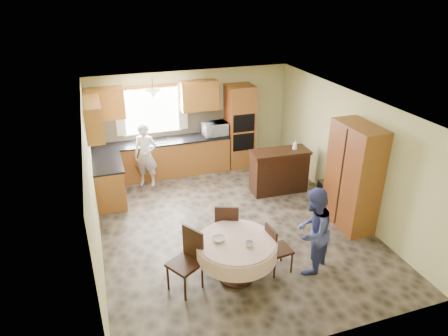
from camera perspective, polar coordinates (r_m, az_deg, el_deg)
name	(u,v)px	position (r m, az deg, el deg)	size (l,w,h in m)	color
floor	(232,225)	(8.05, 1.10, -8.18)	(5.00, 6.00, 0.01)	brown
ceiling	(233,104)	(6.99, 1.27, 9.19)	(5.00, 6.00, 0.01)	white
wall_back	(192,120)	(10.11, -4.55, 6.82)	(5.00, 0.02, 2.50)	#C7C37F
wall_front	(314,269)	(5.13, 12.78, -13.87)	(5.00, 0.02, 2.50)	#C7C37F
wall_left	(92,189)	(7.08, -18.28, -2.85)	(0.02, 6.00, 2.50)	#C7C37F
wall_right	(347,152)	(8.53, 17.22, 2.17)	(0.02, 6.00, 2.50)	#C7C37F
window	(152,111)	(9.81, -10.31, 8.05)	(1.40, 0.03, 1.10)	white
curtain_left	(119,112)	(9.67, -14.71, 7.70)	(0.22, 0.02, 1.15)	white
curtain_right	(183,106)	(9.87, -5.95, 8.74)	(0.22, 0.02, 1.15)	white
base_cab_back	(163,159)	(9.97, -8.70, 1.33)	(3.30, 0.60, 0.88)	#B47330
counter_back	(162,141)	(9.79, -8.87, 3.79)	(3.30, 0.64, 0.04)	black
base_cab_left	(109,182)	(9.05, -16.07, -2.00)	(0.60, 1.20, 0.88)	#B47330
counter_left	(107,163)	(8.86, -16.42, 0.65)	(0.64, 1.20, 0.04)	black
backsplash	(159,127)	(9.96, -9.28, 5.86)	(3.30, 0.02, 0.55)	tan
wall_cab_left	(105,104)	(9.50, -16.64, 8.80)	(0.85, 0.33, 0.72)	#C28530
wall_cab_right	(199,96)	(9.80, -3.58, 10.29)	(0.90, 0.33, 0.72)	#C28530
wall_cab_side	(93,119)	(8.50, -18.15, 6.72)	(0.33, 1.20, 0.72)	#C28530
oven_tower	(239,126)	(10.21, 2.22, 5.95)	(0.66, 0.62, 2.12)	#B47330
oven_upper	(244,123)	(9.87, 2.88, 6.41)	(0.56, 0.01, 0.45)	black
oven_lower	(244,142)	(10.04, 2.82, 3.71)	(0.56, 0.01, 0.45)	black
pendant	(153,94)	(9.21, -10.09, 10.32)	(0.36, 0.36, 0.18)	beige
sideboard	(279,172)	(9.17, 7.86, -0.61)	(1.31, 0.54, 0.94)	#351B0E
space_heater	(329,194)	(8.80, 14.72, -3.67)	(0.44, 0.31, 0.60)	black
cupboard	(353,177)	(7.99, 17.95, -1.18)	(0.55, 1.09, 2.08)	#B47330
dining_table	(236,249)	(6.46, 1.78, -11.48)	(1.29, 1.29, 0.73)	#351B0E
chair_left	(188,257)	(6.33, -5.14, -12.53)	(0.61, 0.61, 1.02)	#351B0E
chair_back	(227,226)	(7.05, 0.45, -8.24)	(0.56, 0.56, 0.99)	#351B0E
chair_right	(275,247)	(6.71, 7.35, -11.08)	(0.41, 0.41, 0.87)	#351B0E
framed_picture	(340,136)	(8.62, 16.28, 4.45)	(0.06, 0.53, 0.44)	gold
microwave	(215,129)	(9.96, -1.30, 5.60)	(0.59, 0.40, 0.33)	silver
person_sink	(146,155)	(9.42, -11.13, 1.78)	(0.55, 0.36, 1.51)	silver
person_dining	(313,231)	(6.69, 12.55, -8.81)	(0.74, 0.57, 1.51)	#3A407E
bowl_sideboard	(269,154)	(8.85, 6.40, 2.03)	(0.22, 0.22, 0.05)	#B2B2B2
bottle_sideboard	(295,146)	(9.08, 10.11, 3.15)	(0.11, 0.11, 0.28)	silver
cup_table	(249,244)	(6.22, 3.63, -10.79)	(0.12, 0.12, 0.09)	#B2B2B2
bowl_table	(219,239)	(6.33, -0.77, -10.12)	(0.21, 0.21, 0.06)	#B2B2B2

